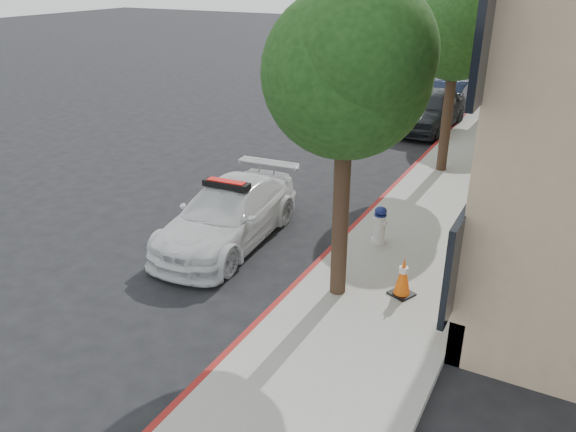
{
  "coord_description": "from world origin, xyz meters",
  "views": [
    {
      "loc": [
        6.39,
        -10.61,
        5.84
      ],
      "look_at": [
        1.3,
        -1.0,
        1.0
      ],
      "focal_mm": 35.0,
      "sensor_mm": 36.0,
      "label": 1
    }
  ],
  "objects_px": {
    "parked_car_far": "(448,98)",
    "fire_hydrant": "(380,225)",
    "parked_car_mid": "(430,110)",
    "police_car": "(228,214)",
    "traffic_cone": "(403,277)"
  },
  "relations": [
    {
      "from": "parked_car_mid",
      "to": "police_car",
      "type": "bearing_deg",
      "value": -94.22
    },
    {
      "from": "parked_car_mid",
      "to": "fire_hydrant",
      "type": "bearing_deg",
      "value": -77.89
    },
    {
      "from": "traffic_cone",
      "to": "parked_car_mid",
      "type": "bearing_deg",
      "value": 102.76
    },
    {
      "from": "parked_car_far",
      "to": "fire_hydrant",
      "type": "relative_size",
      "value": 4.82
    },
    {
      "from": "police_car",
      "to": "fire_hydrant",
      "type": "distance_m",
      "value": 3.44
    },
    {
      "from": "parked_car_mid",
      "to": "parked_car_far",
      "type": "xyz_separation_m",
      "value": [
        0.0,
        2.87,
        -0.1
      ]
    },
    {
      "from": "parked_car_far",
      "to": "fire_hydrant",
      "type": "xyz_separation_m",
      "value": [
        1.69,
        -13.44,
        -0.12
      ]
    },
    {
      "from": "parked_car_mid",
      "to": "traffic_cone",
      "type": "xyz_separation_m",
      "value": [
        2.82,
        -12.46,
        -0.26
      ]
    },
    {
      "from": "parked_car_far",
      "to": "parked_car_mid",
      "type": "bearing_deg",
      "value": -85.87
    },
    {
      "from": "police_car",
      "to": "parked_car_far",
      "type": "relative_size",
      "value": 1.14
    },
    {
      "from": "fire_hydrant",
      "to": "parked_car_mid",
      "type": "bearing_deg",
      "value": 118.44
    },
    {
      "from": "police_car",
      "to": "fire_hydrant",
      "type": "height_order",
      "value": "police_car"
    },
    {
      "from": "police_car",
      "to": "fire_hydrant",
      "type": "bearing_deg",
      "value": 17.6
    },
    {
      "from": "fire_hydrant",
      "to": "traffic_cone",
      "type": "bearing_deg",
      "value": -39.87
    },
    {
      "from": "police_car",
      "to": "parked_car_mid",
      "type": "xyz_separation_m",
      "value": [
        1.5,
        11.84,
        0.12
      ]
    }
  ]
}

